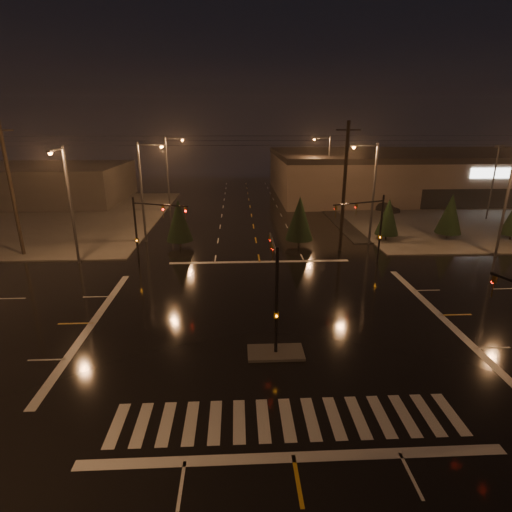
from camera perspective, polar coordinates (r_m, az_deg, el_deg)
The scene contains 25 objects.
ground at distance 25.51m, azimuth 1.96°, elevation -9.00°, with size 140.00×140.00×0.00m, color black.
sidewalk_ne at distance 62.61m, azimuth 28.11°, elevation 5.48°, with size 36.00×36.00×0.12m, color #47453F.
sidewalk_nw at distance 60.71m, azimuth -30.34°, elevation 4.78°, with size 36.00×36.00×0.12m, color #47453F.
median_island at distance 22.01m, azimuth 2.82°, elevation -13.61°, with size 3.00×1.60×0.15m, color #47453F.
crosswalk at distance 18.04m, azimuth 4.46°, elevation -22.22°, with size 15.00×2.60×0.01m, color beige.
stop_bar_near at distance 16.58m, azimuth 5.40°, elevation -26.70°, with size 16.00×0.50×0.01m, color beige.
stop_bar_far at distance 35.61m, azimuth 0.52°, elevation -0.83°, with size 16.00×0.50×0.01m, color beige.
retail_building at distance 78.28m, azimuth 25.90°, elevation 10.81°, with size 60.20×28.30×7.20m.
commercial_block at distance 73.08m, azimuth -30.04°, elevation 8.95°, with size 30.00×18.00×5.60m, color #3E3A37.
signal_mast_median at distance 21.15m, azimuth 2.74°, elevation -3.79°, with size 0.25×4.59×6.00m.
signal_mast_ne at distance 35.55m, azimuth 16.15°, elevation 4.76°, with size 4.84×1.86×6.00m.
signal_mast_nw at distance 34.48m, azimuth -15.38°, elevation 4.42°, with size 4.84×1.86×6.00m.
streetlight_1 at distance 42.02m, azimuth -15.67°, elevation 9.61°, with size 2.77×0.32×10.00m.
streetlight_2 at distance 57.62m, azimuth -12.26°, elevation 12.08°, with size 2.77×0.32×10.00m.
streetlight_3 at distance 41.17m, azimuth 16.08°, elevation 9.41°, with size 2.77×0.32×10.00m.
streetlight_4 at distance 60.31m, azimuth 10.05°, elevation 12.48°, with size 2.77×0.32×10.00m.
streetlight_5 at distance 37.03m, azimuth -25.25°, elevation 7.44°, with size 0.32×2.77×10.00m.
streetlight_6 at distance 41.81m, azimuth 32.52°, elevation 7.39°, with size 0.32×2.77×10.00m.
utility_pole_0 at distance 42.07m, azimuth -31.55°, elevation 8.07°, with size 2.20×0.32×12.00m.
utility_pole_1 at distance 38.31m, azimuth 12.49°, elevation 9.56°, with size 2.20×0.32×12.00m.
conifer_0 at distance 43.69m, azimuth 18.35°, elevation 5.36°, with size 2.40×2.40×4.45m.
conifer_1 at distance 46.68m, azimuth 26.01°, elevation 5.47°, with size 2.66×2.66×4.85m.
conifer_3 at distance 39.94m, azimuth -10.96°, elevation 5.06°, with size 2.63×2.63×4.81m.
conifer_4 at distance 39.81m, azimuth 6.24°, elevation 5.41°, with size 2.77×2.77×5.03m.
car_parked at distance 58.77m, azimuth 18.16°, elevation 6.62°, with size 1.56×3.87×1.32m, color black.
Camera 1 is at (-1.96, -22.56, 11.73)m, focal length 28.00 mm.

